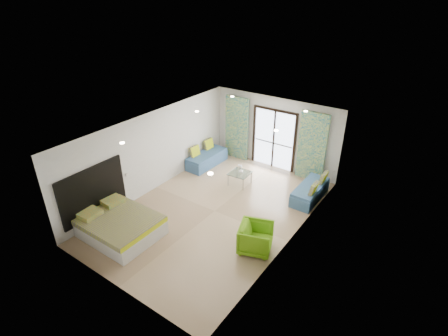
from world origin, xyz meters
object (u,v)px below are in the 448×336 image
Objects in this scene: daybed_left at (207,158)px; armchair at (256,237)px; bed at (120,226)px; daybed_right at (310,191)px; coffee_table at (240,174)px.

armchair is at bearing -36.18° from daybed_left.
bed is 1.17× the size of daybed_right.
coffee_table is (1.86, -0.51, 0.13)m from daybed_left.
daybed_left is 2.11× the size of armchair.
daybed_right is 2.22× the size of coffee_table.
armchair is at bearing -93.69° from daybed_right.
daybed_left is (-0.64, 4.76, -0.02)m from bed.
daybed_left is 4.23m from daybed_right.
coffee_table is (1.22, 4.25, 0.11)m from bed.
daybed_left reaches higher than daybed_right.
daybed_right is at bearing 12.91° from coffee_table.
bed is 2.60× the size of coffee_table.
armchair is (3.41, 1.61, 0.13)m from bed.
daybed_left is 5.13m from armchair.
armchair is at bearing 25.34° from bed.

